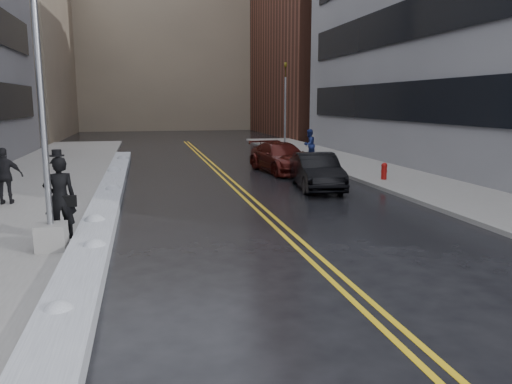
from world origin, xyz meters
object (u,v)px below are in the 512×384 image
fire_hydrant (384,170)px  car_black (316,171)px  traffic_signal (285,103)px  pedestrian_fedora (60,198)px  car_maroon (281,158)px  pedestrian_east (309,145)px  pedestrian_d (5,176)px  lamppost (45,145)px

fire_hydrant → car_black: car_black is taller
traffic_signal → pedestrian_fedora: (-11.71, -21.10, -2.23)m
car_maroon → car_black: bearing=-96.3°
car_maroon → traffic_signal: bearing=65.9°
pedestrian_fedora → pedestrian_east: size_ratio=1.16×
pedestrian_fedora → pedestrian_east: 18.80m
car_black → pedestrian_d: bearing=-166.4°
lamppost → fire_hydrant: bearing=33.0°
fire_hydrant → car_black: size_ratio=0.17×
pedestrian_east → lamppost: bearing=18.4°
fire_hydrant → car_black: 3.53m
pedestrian_d → pedestrian_east: (13.87, 9.97, -0.05)m
pedestrian_d → fire_hydrant: bearing=-175.2°
fire_hydrant → car_maroon: (-3.49, 4.16, 0.19)m
lamppost → pedestrian_d: 6.49m
lamppost → traffic_signal: lamppost is taller
traffic_signal → car_black: size_ratio=1.37×
fire_hydrant → lamppost: bearing=-147.0°
pedestrian_fedora → car_maroon: 14.24m
fire_hydrant → pedestrian_east: pedestrian_east is taller
fire_hydrant → pedestrian_east: bearing=95.8°
traffic_signal → car_maroon: size_ratio=1.18×
lamppost → traffic_signal: (11.80, 22.00, 0.87)m
fire_hydrant → pedestrian_fedora: 14.14m
pedestrian_d → pedestrian_east: 17.08m
pedestrian_d → pedestrian_east: bearing=-147.7°
pedestrian_fedora → car_black: (8.80, 6.23, -0.45)m
pedestrian_d → car_black: bearing=-177.0°
fire_hydrant → traffic_signal: (-0.50, 14.00, 2.85)m
traffic_signal → pedestrian_fedora: bearing=-119.0°
car_maroon → pedestrian_east: bearing=46.5°
car_black → car_maroon: size_ratio=0.86×
pedestrian_d → pedestrian_east: pedestrian_d is taller
pedestrian_d → traffic_signal: bearing=-134.7°
fire_hydrant → pedestrian_d: pedestrian_d is taller
pedestrian_fedora → traffic_signal: bearing=-135.9°
lamppost → pedestrian_east: size_ratio=4.31×
fire_hydrant → pedestrian_fedora: size_ratio=0.36×
lamppost → pedestrian_fedora: bearing=84.2°
car_black → fire_hydrant: bearing=21.5°
traffic_signal → lamppost: bearing=-118.2°
traffic_signal → fire_hydrant: bearing=-88.0°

